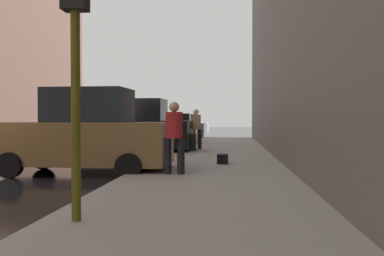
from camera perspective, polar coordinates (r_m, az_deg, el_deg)
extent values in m
cube|color=gray|center=(9.80, 2.25, -6.90)|extent=(4.00, 40.00, 0.15)
cube|color=brown|center=(11.61, -14.45, -1.95)|extent=(4.64, 1.94, 1.10)
cube|color=black|center=(11.53, -13.55, 2.90)|extent=(2.10, 1.61, 0.90)
cylinder|color=black|center=(13.08, -19.15, -3.82)|extent=(0.64, 0.23, 0.64)
cylinder|color=black|center=(11.45, -23.12, -4.57)|extent=(0.64, 0.23, 0.64)
cylinder|color=black|center=(12.10, -6.23, -4.16)|extent=(0.64, 0.23, 0.64)
cylinder|color=black|center=(10.32, -8.45, -5.11)|extent=(0.64, 0.23, 0.64)
cube|color=black|center=(17.56, -7.69, -0.82)|extent=(4.66, 2.01, 1.10)
cube|color=black|center=(17.50, -7.07, 2.38)|extent=(2.13, 1.64, 0.90)
cylinder|color=black|center=(18.90, -11.36, -2.20)|extent=(0.65, 0.24, 0.64)
cylinder|color=black|center=(17.17, -13.31, -2.57)|extent=(0.65, 0.24, 0.64)
cylinder|color=black|center=(18.17, -2.38, -2.32)|extent=(0.65, 0.24, 0.64)
cylinder|color=black|center=(16.36, -3.44, -2.72)|extent=(0.65, 0.24, 0.64)
cube|color=#B2191E|center=(23.62, -4.39, -0.58)|extent=(4.25, 1.95, 0.84)
cube|color=black|center=(23.57, -3.91, 1.24)|extent=(1.93, 1.61, 0.70)
cylinder|color=black|center=(24.82, -7.08, -1.35)|extent=(0.65, 0.24, 0.64)
cylinder|color=black|center=(23.04, -8.16, -1.56)|extent=(0.65, 0.24, 0.64)
cylinder|color=black|center=(24.32, -0.82, -1.39)|extent=(0.65, 0.24, 0.64)
cylinder|color=black|center=(22.50, -1.42, -1.62)|extent=(0.65, 0.24, 0.64)
cube|color=slate|center=(29.61, -2.46, -0.19)|extent=(4.26, 1.98, 0.84)
cube|color=black|center=(29.58, -2.08, 1.26)|extent=(1.94, 1.62, 0.70)
cylinder|color=black|center=(30.70, -4.83, -0.83)|extent=(0.65, 0.24, 0.64)
cylinder|color=black|center=(28.88, -5.34, -0.97)|extent=(0.65, 0.24, 0.64)
cylinder|color=black|center=(30.44, 0.27, -0.85)|extent=(0.65, 0.24, 0.64)
cylinder|color=black|center=(28.60, 0.08, -0.99)|extent=(0.65, 0.24, 0.64)
cube|color=#B7BABF|center=(35.38, -1.23, 0.06)|extent=(4.27, 1.99, 0.84)
cube|color=black|center=(35.34, -0.91, 1.27)|extent=(1.95, 1.63, 0.70)
cylinder|color=black|center=(36.52, -3.14, -0.49)|extent=(0.65, 0.24, 0.64)
cylinder|color=black|center=(34.71, -3.68, -0.58)|extent=(0.65, 0.24, 0.64)
cylinder|color=black|center=(36.13, 1.12, -0.50)|extent=(0.65, 0.24, 0.64)
cylinder|color=black|center=(34.30, 0.80, -0.60)|extent=(0.65, 0.24, 0.64)
cylinder|color=red|center=(13.31, -3.72, -3.20)|extent=(0.22, 0.22, 0.55)
sphere|color=red|center=(13.28, -3.72, -1.79)|extent=(0.20, 0.20, 0.20)
cylinder|color=red|center=(13.33, -4.40, -3.08)|extent=(0.10, 0.09, 0.09)
cylinder|color=red|center=(13.28, -3.03, -3.09)|extent=(0.10, 0.09, 0.09)
cylinder|color=#514C0F|center=(5.71, -15.27, 6.04)|extent=(0.12, 0.12, 3.60)
sphere|color=green|center=(6.02, -14.88, 16.15)|extent=(0.14, 0.14, 0.14)
cylinder|color=black|center=(18.43, 0.07, -1.47)|extent=(0.22, 0.22, 0.85)
cylinder|color=black|center=(18.34, 1.03, -1.49)|extent=(0.22, 0.22, 0.85)
cylinder|color=tan|center=(18.37, 0.55, 0.81)|extent=(0.48, 0.48, 0.62)
sphere|color=beige|center=(18.37, 0.55, 2.15)|extent=(0.24, 0.24, 0.24)
cylinder|color=black|center=(10.19, -3.27, -3.75)|extent=(0.19, 0.19, 0.85)
cylinder|color=black|center=(10.13, -1.49, -3.77)|extent=(0.19, 0.19, 0.85)
cylinder|color=#A51E23|center=(10.12, -2.39, 0.39)|extent=(0.42, 0.42, 0.62)
sphere|color=tan|center=(10.12, -2.39, 2.82)|extent=(0.24, 0.24, 0.24)
cube|color=black|center=(17.61, -0.03, -1.88)|extent=(0.40, 0.58, 0.68)
cylinder|color=#333333|center=(17.59, -0.03, -0.19)|extent=(0.02, 0.02, 0.36)
cube|color=black|center=(12.49, 4.11, -4.12)|extent=(0.32, 0.44, 0.28)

